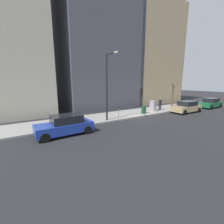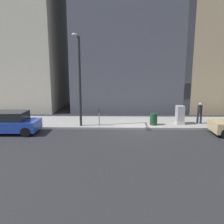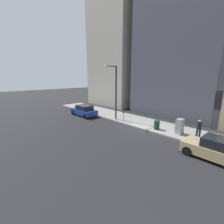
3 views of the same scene
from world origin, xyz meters
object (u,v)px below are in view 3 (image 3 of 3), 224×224
at_px(parked_car_blue, 84,111).
at_px(parking_meter, 124,115).
at_px(streetlamp, 114,88).
at_px(trash_bin, 157,125).
at_px(office_tower_right, 121,31).
at_px(parked_car_tan, 219,150).
at_px(pedestrian_near_meter, 199,128).
at_px(office_block_center, 192,29).
at_px(utility_box, 180,127).

bearing_deg(parked_car_blue, parking_meter, -76.73).
xyz_separation_m(parking_meter, streetlamp, (-0.17, 1.39, 3.04)).
distance_m(parked_car_blue, trash_bin, 10.48).
height_order(parking_meter, office_tower_right, office_tower_right).
distance_m(parked_car_tan, parking_meter, 10.02).
bearing_deg(parking_meter, pedestrian_near_meter, -82.84).
relative_size(office_block_center, office_tower_right, 0.85).
height_order(parking_meter, office_block_center, office_block_center).
distance_m(parking_meter, office_tower_right, 19.01).
bearing_deg(utility_box, trash_bin, 100.76).
xyz_separation_m(office_block_center, office_tower_right, (-1.04, 12.47, 2.04)).
bearing_deg(office_tower_right, streetlamp, -139.76).
xyz_separation_m(streetlamp, office_tower_right, (10.02, 8.48, 9.88)).
height_order(parking_meter, trash_bin, parking_meter).
xyz_separation_m(pedestrian_near_meter, office_tower_right, (8.87, 17.71, 12.81)).
bearing_deg(parked_car_blue, trash_bin, -79.91).
bearing_deg(office_block_center, pedestrian_near_meter, -152.12).
relative_size(trash_bin, office_block_center, 0.04).
height_order(parked_car_tan, utility_box, utility_box).
xyz_separation_m(parking_meter, trash_bin, (0.45, -4.16, -0.38)).
relative_size(parked_car_blue, office_block_center, 0.18).
relative_size(trash_bin, pedestrian_near_meter, 0.54).
distance_m(parked_car_blue, office_block_center, 18.83).
xyz_separation_m(parking_meter, office_block_center, (10.89, -2.60, 10.88)).
bearing_deg(parking_meter, trash_bin, -83.82).
height_order(parked_car_blue, office_tower_right, office_tower_right).
relative_size(parked_car_tan, trash_bin, 4.73).
bearing_deg(parked_car_blue, office_tower_right, 17.28).
bearing_deg(parked_car_tan, parked_car_blue, 91.48).
bearing_deg(streetlamp, pedestrian_near_meter, -82.89).
height_order(streetlamp, trash_bin, streetlamp).
xyz_separation_m(trash_bin, office_tower_right, (9.40, 14.03, 13.30)).
bearing_deg(trash_bin, parked_car_blue, 100.99).
bearing_deg(office_tower_right, parked_car_blue, -161.82).
bearing_deg(streetlamp, parked_car_tan, -97.58).
distance_m(utility_box, pedestrian_near_meter, 1.60).
bearing_deg(utility_box, parked_car_tan, -124.82).
relative_size(parking_meter, pedestrian_near_meter, 0.81).
height_order(parked_car_tan, office_block_center, office_block_center).
bearing_deg(parking_meter, office_tower_right, 45.06).
relative_size(utility_box, streetlamp, 0.22).
height_order(parked_car_blue, pedestrian_near_meter, pedestrian_near_meter).
height_order(streetlamp, office_block_center, office_block_center).
xyz_separation_m(utility_box, office_tower_right, (9.00, 16.14, 13.05)).
bearing_deg(parked_car_tan, parking_meter, 82.33).
bearing_deg(trash_bin, pedestrian_near_meter, -81.74).
distance_m(parked_car_blue, utility_box, 12.62).
bearing_deg(parked_car_blue, utility_box, -79.95).
relative_size(pedestrian_near_meter, office_block_center, 0.07).
xyz_separation_m(parked_car_blue, parking_meter, (1.55, -6.13, 0.24)).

